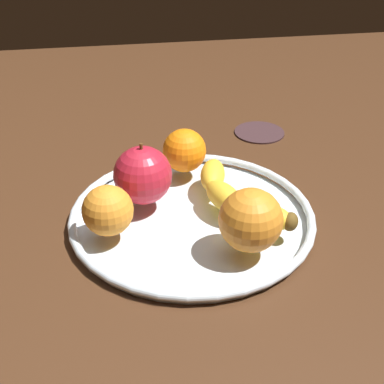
{
  "coord_description": "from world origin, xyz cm",
  "views": [
    {
      "loc": [
        58.02,
        -9.61,
        42.18
      ],
      "look_at": [
        0.0,
        0.0,
        4.8
      ],
      "focal_mm": 48.83,
      "sensor_mm": 36.0,
      "label": 1
    }
  ],
  "objects_px": {
    "orange_back_right": "(251,220)",
    "ambient_coaster": "(259,132)",
    "orange_front_left": "(108,210)",
    "apple": "(143,175)",
    "orange_back_left": "(184,150)",
    "banana": "(236,197)",
    "fruit_bowl": "(192,216)"
  },
  "relations": [
    {
      "from": "orange_back_right",
      "to": "ambient_coaster",
      "type": "distance_m",
      "value": 0.36
    },
    {
      "from": "orange_front_left",
      "to": "ambient_coaster",
      "type": "bearing_deg",
      "value": 135.35
    },
    {
      "from": "apple",
      "to": "orange_front_left",
      "type": "height_order",
      "value": "apple"
    },
    {
      "from": "apple",
      "to": "orange_back_left",
      "type": "height_order",
      "value": "apple"
    },
    {
      "from": "orange_back_right",
      "to": "banana",
      "type": "bearing_deg",
      "value": 178.12
    },
    {
      "from": "apple",
      "to": "orange_back_left",
      "type": "distance_m",
      "value": 0.1
    },
    {
      "from": "orange_back_right",
      "to": "apple",
      "type": "bearing_deg",
      "value": -136.45
    },
    {
      "from": "apple",
      "to": "orange_back_right",
      "type": "bearing_deg",
      "value": 43.55
    },
    {
      "from": "apple",
      "to": "orange_back_left",
      "type": "xyz_separation_m",
      "value": [
        -0.08,
        0.07,
        -0.01
      ]
    },
    {
      "from": "orange_back_left",
      "to": "ambient_coaster",
      "type": "relative_size",
      "value": 0.73
    },
    {
      "from": "orange_back_left",
      "to": "orange_front_left",
      "type": "relative_size",
      "value": 1.01
    },
    {
      "from": "apple",
      "to": "ambient_coaster",
      "type": "distance_m",
      "value": 0.32
    },
    {
      "from": "fruit_bowl",
      "to": "ambient_coaster",
      "type": "distance_m",
      "value": 0.3
    },
    {
      "from": "apple",
      "to": "orange_back_right",
      "type": "relative_size",
      "value": 1.13
    },
    {
      "from": "orange_back_left",
      "to": "ambient_coaster",
      "type": "bearing_deg",
      "value": 131.23
    },
    {
      "from": "orange_back_left",
      "to": "orange_front_left",
      "type": "height_order",
      "value": "same"
    },
    {
      "from": "fruit_bowl",
      "to": "orange_front_left",
      "type": "height_order",
      "value": "orange_front_left"
    },
    {
      "from": "banana",
      "to": "ambient_coaster",
      "type": "relative_size",
      "value": 2.05
    },
    {
      "from": "fruit_bowl",
      "to": "apple",
      "type": "relative_size",
      "value": 3.78
    },
    {
      "from": "orange_front_left",
      "to": "orange_back_right",
      "type": "height_order",
      "value": "orange_back_right"
    },
    {
      "from": "banana",
      "to": "apple",
      "type": "distance_m",
      "value": 0.13
    },
    {
      "from": "orange_front_left",
      "to": "orange_back_left",
      "type": "bearing_deg",
      "value": 140.07
    },
    {
      "from": "banana",
      "to": "apple",
      "type": "relative_size",
      "value": 2.1
    },
    {
      "from": "ambient_coaster",
      "to": "fruit_bowl",
      "type": "bearing_deg",
      "value": -33.44
    },
    {
      "from": "fruit_bowl",
      "to": "apple",
      "type": "height_order",
      "value": "apple"
    },
    {
      "from": "fruit_bowl",
      "to": "orange_back_right",
      "type": "distance_m",
      "value": 0.12
    },
    {
      "from": "orange_front_left",
      "to": "fruit_bowl",
      "type": "bearing_deg",
      "value": 104.85
    },
    {
      "from": "ambient_coaster",
      "to": "apple",
      "type": "bearing_deg",
      "value": -46.71
    },
    {
      "from": "fruit_bowl",
      "to": "apple",
      "type": "distance_m",
      "value": 0.09
    },
    {
      "from": "fruit_bowl",
      "to": "ambient_coaster",
      "type": "relative_size",
      "value": 3.69
    },
    {
      "from": "fruit_bowl",
      "to": "banana",
      "type": "bearing_deg",
      "value": 87.51
    },
    {
      "from": "orange_back_left",
      "to": "orange_front_left",
      "type": "distance_m",
      "value": 0.19
    }
  ]
}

